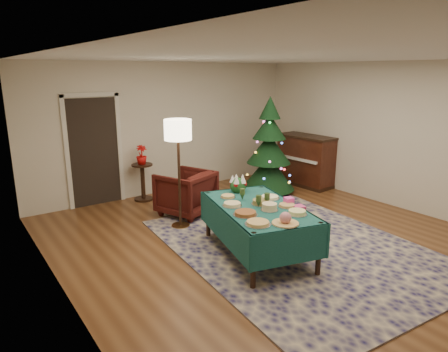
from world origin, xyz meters
TOP-DOWN VIEW (x-y plane):
  - room_shell at (0.00, 0.00)m, footprint 7.00×7.00m
  - doorway at (-1.60, 3.48)m, footprint 1.08×0.04m
  - rug at (0.09, -0.18)m, footprint 3.53×4.44m
  - buffet_table at (-0.51, -0.03)m, footprint 1.51×2.06m
  - platter_0 at (-0.96, -0.56)m, footprint 0.32×0.32m
  - platter_1 at (-0.68, -0.73)m, footprint 0.33×0.33m
  - platter_2 at (-0.32, -0.58)m, footprint 0.26×0.26m
  - platter_3 at (-0.88, -0.20)m, footprint 0.32×0.32m
  - platter_4 at (-0.50, -0.25)m, footprint 0.24×0.24m
  - platter_5 at (-0.21, -0.28)m, footprint 0.25×0.25m
  - platter_6 at (-0.80, 0.18)m, footprint 0.27×0.27m
  - platter_7 at (-0.44, 0.01)m, footprint 0.26×0.26m
  - platter_8 at (-0.15, 0.13)m, footprint 0.28×0.28m
  - platter_9 at (-0.63, 0.52)m, footprint 0.22×0.22m
  - goblet_0 at (-0.52, 0.31)m, footprint 0.08×0.08m
  - goblet_1 at (-0.38, -0.06)m, footprint 0.08×0.08m
  - goblet_2 at (-0.54, -0.06)m, footprint 0.08×0.08m
  - napkin_stack at (-0.13, -0.42)m, footprint 0.18×0.18m
  - gift_box at (-0.11, -0.21)m, footprint 0.14×0.14m
  - centerpiece at (-0.32, 0.67)m, footprint 0.26×0.26m
  - armchair at (-0.49, 2.00)m, footprint 1.09×1.06m
  - floor_lamp at (-0.88, 1.51)m, footprint 0.43×0.43m
  - side_table at (-0.77, 3.20)m, footprint 0.41×0.41m
  - potted_plant at (-0.77, 3.20)m, footprint 0.21×0.38m
  - christmas_tree at (1.58, 2.10)m, footprint 1.44×1.44m
  - piano at (2.71, 2.11)m, footprint 0.68×1.34m

SIDE VIEW (x-z plane):
  - rug at x=0.09m, z-range 0.00..0.02m
  - side_table at x=-0.77m, z-range -0.01..0.73m
  - armchair at x=-0.49m, z-range 0.00..0.88m
  - piano at x=2.71m, z-range -0.01..1.12m
  - buffet_table at x=-0.51m, z-range 0.22..0.93m
  - platter_5 at x=-0.21m, z-range 0.72..0.76m
  - platter_8 at x=-0.15m, z-range 0.72..0.76m
  - platter_9 at x=-0.63m, z-range 0.72..0.76m
  - napkin_stack at x=-0.13m, z-range 0.72..0.76m
  - platter_0 at x=-0.96m, z-range 0.72..0.76m
  - platter_3 at x=-0.88m, z-range 0.72..0.77m
  - platter_6 at x=-0.80m, z-range 0.72..0.77m
  - platter_2 at x=-0.32m, z-range 0.72..0.78m
  - platter_7 at x=-0.44m, z-range 0.72..0.79m
  - platter_4 at x=-0.50m, z-range 0.72..0.81m
  - gift_box at x=-0.11m, z-range 0.72..0.81m
  - platter_1 at x=-0.68m, z-range 0.70..0.86m
  - goblet_0 at x=-0.52m, z-range 0.72..0.89m
  - goblet_1 at x=-0.38m, z-range 0.72..0.89m
  - goblet_2 at x=-0.54m, z-range 0.72..0.89m
  - centerpiece at x=-0.32m, z-range 0.70..0.99m
  - potted_plant at x=-0.77m, z-range 0.74..0.95m
  - christmas_tree at x=1.58m, z-range -0.10..1.93m
  - doorway at x=-1.60m, z-range 0.02..2.18m
  - room_shell at x=0.00m, z-range -2.15..4.85m
  - floor_lamp at x=-0.88m, z-range 0.62..2.41m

